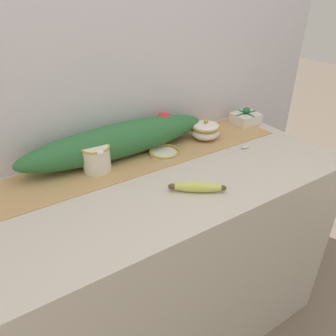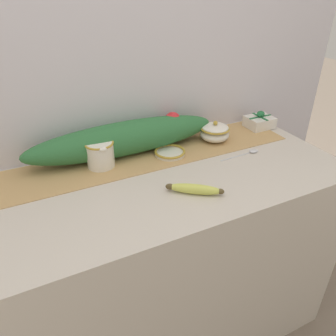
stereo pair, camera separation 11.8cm
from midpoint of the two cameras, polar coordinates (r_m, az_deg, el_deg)
name	(u,v)px [view 2 (the right image)]	position (r m, az deg, el deg)	size (l,w,h in m)	color
ground_plane	(153,329)	(1.83, -0.53, -26.35)	(12.00, 12.00, 0.00)	#7A6B5B
countertop	(151,267)	(1.48, -0.61, -16.93)	(1.55, 0.64, 0.88)	beige
back_wall	(112,73)	(1.36, -7.22, 16.03)	(2.35, 0.04, 2.40)	silver
table_runner	(130,160)	(1.34, -4.06, 1.41)	(1.43, 0.26, 0.00)	tan
cream_pitcher	(100,153)	(1.28, -9.18, 2.48)	(0.11, 0.13, 0.11)	white
sugar_bowl	(215,132)	(1.50, 10.40, 6.10)	(0.13, 0.13, 0.09)	white
small_dish	(170,152)	(1.37, 2.79, 2.68)	(0.13, 0.13, 0.02)	white
banana	(195,189)	(1.13, 7.64, -3.74)	(0.18, 0.14, 0.04)	#CCD156
spoon	(251,152)	(1.45, 16.59, 2.67)	(0.19, 0.03, 0.01)	silver
gift_box	(259,122)	(1.70, 17.60, 7.67)	(0.13, 0.11, 0.08)	silver
poinsettia_garland	(125,138)	(1.35, -5.01, 5.15)	(0.81, 0.15, 0.14)	#2D6B38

